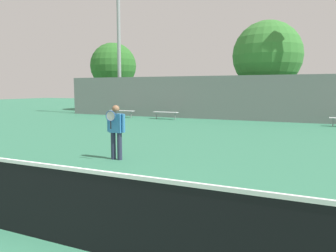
% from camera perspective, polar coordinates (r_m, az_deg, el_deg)
% --- Properties ---
extents(ground_plane, '(100.00, 100.00, 0.00)m').
position_cam_1_polar(ground_plane, '(4.88, -18.41, -18.83)').
color(ground_plane, '#337556').
extents(tennis_net, '(11.69, 0.09, 1.07)m').
position_cam_1_polar(tennis_net, '(4.68, -18.66, -12.76)').
color(tennis_net, '#99999E').
rests_on(tennis_net, ground_plane).
extents(tennis_player, '(0.58, 0.40, 1.58)m').
position_cam_1_polar(tennis_player, '(9.56, -9.05, -0.50)').
color(tennis_player, '#282D47').
rests_on(tennis_player, ground_plane).
extents(bench_courtside_near, '(1.73, 0.40, 0.49)m').
position_cam_1_polar(bench_courtside_near, '(21.92, -0.43, 2.35)').
color(bench_courtside_near, silver).
rests_on(bench_courtside_near, ground_plane).
extents(bench_adjacent_court, '(1.91, 0.40, 0.49)m').
position_cam_1_polar(bench_adjacent_court, '(23.59, -8.06, 2.59)').
color(bench_adjacent_court, silver).
rests_on(bench_adjacent_court, ground_plane).
extents(light_pole_far_right, '(0.90, 0.60, 11.27)m').
position_cam_1_polar(light_pole_far_right, '(26.12, -8.58, 16.03)').
color(light_pole_far_right, '#939399').
rests_on(light_pole_far_right, ground_plane).
extents(back_fence, '(29.89, 0.06, 2.88)m').
position_cam_1_polar(back_fence, '(21.31, 16.37, 4.66)').
color(back_fence, gray).
rests_on(back_fence, ground_plane).
extents(tree_green_tall, '(4.78, 4.78, 6.72)m').
position_cam_1_polar(tree_green_tall, '(24.31, 16.90, 11.64)').
color(tree_green_tall, brown).
rests_on(tree_green_tall, ground_plane).
extents(tree_green_broad, '(4.22, 4.22, 6.22)m').
position_cam_1_polar(tree_green_broad, '(31.17, -9.51, 10.26)').
color(tree_green_broad, brown).
rests_on(tree_green_broad, ground_plane).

